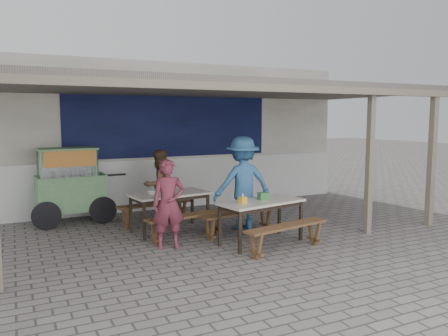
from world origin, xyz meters
TOP-DOWN VIEW (x-y plane):
  - ground at (0.00, 0.00)m, footprint 60.00×60.00m
  - back_wall at (-0.00, 3.58)m, footprint 9.00×1.28m
  - warung_roof at (0.02, 0.90)m, footprint 9.00×4.21m
  - table_left at (-0.99, 0.84)m, footprint 1.56×0.94m
  - bench_left_street at (-0.89, 0.19)m, footprint 1.59×0.52m
  - bench_left_wall at (-1.09, 1.49)m, footprint 1.59×0.52m
  - table_right at (0.19, -0.60)m, footprint 1.61×0.94m
  - bench_right_street at (0.31, -1.22)m, footprint 1.64×0.57m
  - bench_right_wall at (0.08, 0.02)m, footprint 1.64×0.57m
  - vendor_cart at (-2.62, 2.39)m, footprint 1.96×0.84m
  - patron_street_side at (-1.35, -0.17)m, footprint 0.61×0.46m
  - patron_wall_side at (-0.88, 1.89)m, footprint 0.88×0.78m
  - patron_right_table at (0.37, 0.44)m, footprint 1.24×0.80m
  - tissue_box at (-0.21, -0.65)m, footprint 0.13×0.13m
  - donation_box at (0.28, -0.52)m, footprint 0.19×0.13m
  - condiment_jar at (-0.84, 1.06)m, footprint 0.07×0.07m
  - condiment_bowl at (-1.33, 0.92)m, footprint 0.19×0.19m

SIDE VIEW (x-z plane):
  - ground at x=0.00m, z-range 0.00..0.00m
  - bench_left_street at x=-0.89m, z-range 0.12..0.57m
  - bench_left_wall at x=-1.09m, z-range 0.12..0.57m
  - bench_right_street at x=0.31m, z-range 0.12..0.57m
  - bench_right_wall at x=0.08m, z-range 0.12..0.57m
  - table_right at x=0.19m, z-range 0.30..1.05m
  - table_left at x=-0.99m, z-range 0.30..1.05m
  - patron_street_side at x=-1.35m, z-range 0.00..1.50m
  - patron_wall_side at x=-0.88m, z-range 0.00..1.50m
  - condiment_bowl at x=-1.33m, z-range 0.75..0.79m
  - condiment_jar at x=-0.84m, z-range 0.75..0.83m
  - tissue_box at x=-0.21m, z-range 0.75..0.86m
  - donation_box at x=0.28m, z-range 0.75..0.88m
  - vendor_cart at x=-2.62m, z-range 0.07..1.64m
  - patron_right_table at x=0.37m, z-range 0.00..1.82m
  - back_wall at x=0.00m, z-range -0.03..3.47m
  - warung_roof at x=0.02m, z-range 1.31..4.12m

